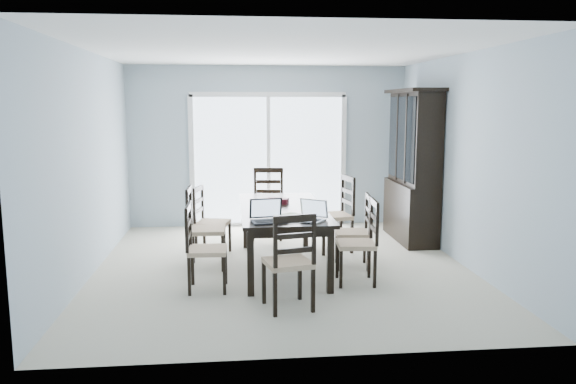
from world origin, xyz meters
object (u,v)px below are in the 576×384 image
(game_box, at_px, (277,201))
(chair_left_mid, at_px, (199,219))
(cell_phone, at_px, (305,223))
(hot_tub, at_px, (226,185))
(dining_table, at_px, (282,214))
(laptop_silver, at_px, (308,216))
(chair_left_near, at_px, (199,238))
(chair_left_far, at_px, (206,213))
(chair_end_far, at_px, (268,195))
(china_hutch, at_px, (413,168))
(laptop_dark, at_px, (269,217))
(chair_right_near, at_px, (364,233))
(chair_right_mid, at_px, (360,223))
(chair_end_near, at_px, (291,252))
(chair_right_far, at_px, (340,205))

(game_box, bearing_deg, chair_left_mid, -169.72)
(cell_phone, bearing_deg, hot_tub, 121.23)
(dining_table, xyz_separation_m, laptop_silver, (0.21, -0.83, 0.13))
(chair_left_near, height_order, chair_left_far, chair_left_near)
(dining_table, relative_size, chair_end_far, 1.84)
(china_hutch, xyz_separation_m, chair_left_mid, (-3.03, -1.15, -0.46))
(chair_left_far, xyz_separation_m, laptop_dark, (0.72, -1.59, 0.25))
(chair_right_near, distance_m, chair_right_mid, 0.62)
(chair_left_far, height_order, chair_right_near, chair_right_near)
(dining_table, relative_size, chair_end_near, 1.96)
(chair_right_near, height_order, hot_tub, chair_right_near)
(game_box, bearing_deg, laptop_silver, -77.70)
(chair_right_far, bearing_deg, chair_left_far, 80.05)
(game_box, height_order, hot_tub, hot_tub)
(laptop_dark, height_order, laptop_silver, laptop_dark)
(chair_left_far, relative_size, chair_right_mid, 1.01)
(china_hutch, bearing_deg, chair_right_near, -121.06)
(china_hutch, xyz_separation_m, chair_end_far, (-2.09, 0.41, -0.44))
(chair_left_mid, height_order, chair_right_far, chair_right_far)
(chair_right_mid, bearing_deg, chair_left_far, 73.74)
(china_hutch, height_order, chair_right_near, china_hutch)
(chair_left_near, xyz_separation_m, chair_end_near, (0.91, -0.73, 0.03))
(dining_table, height_order, laptop_dark, laptop_dark)
(chair_right_far, bearing_deg, cell_phone, 146.86)
(chair_end_near, xyz_separation_m, cell_phone, (0.21, 0.53, 0.16))
(chair_right_far, relative_size, hot_tub, 0.55)
(chair_end_far, bearing_deg, laptop_dark, 93.91)
(hot_tub, bearing_deg, chair_left_near, -93.27)
(cell_phone, bearing_deg, chair_right_far, 88.15)
(chair_left_near, height_order, hot_tub, chair_left_near)
(chair_right_mid, relative_size, game_box, 3.92)
(china_hutch, relative_size, cell_phone, 22.10)
(chair_left_mid, bearing_deg, chair_end_near, 33.31)
(chair_left_near, height_order, chair_right_near, chair_right_near)
(chair_left_near, bearing_deg, chair_end_far, 161.18)
(chair_left_near, relative_size, chair_end_near, 0.96)
(chair_left_near, height_order, laptop_dark, chair_left_near)
(dining_table, bearing_deg, cell_phone, -80.55)
(china_hutch, relative_size, laptop_silver, 5.60)
(chair_end_near, bearing_deg, cell_phone, 56.14)
(chair_left_mid, xyz_separation_m, chair_left_far, (0.06, 0.62, -0.05))
(chair_right_mid, xyz_separation_m, laptop_silver, (-0.74, -0.76, 0.25))
(cell_phone, distance_m, hot_tub, 4.65)
(dining_table, distance_m, chair_left_near, 1.23)
(china_hutch, xyz_separation_m, chair_left_near, (-2.99, -2.01, -0.50))
(chair_end_far, distance_m, game_box, 1.40)
(hot_tub, bearing_deg, laptop_dark, -83.75)
(chair_left_far, xyz_separation_m, chair_right_near, (1.80, -1.41, 0.02))
(chair_left_far, height_order, chair_end_far, chair_end_far)
(laptop_silver, distance_m, hot_tub, 4.55)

